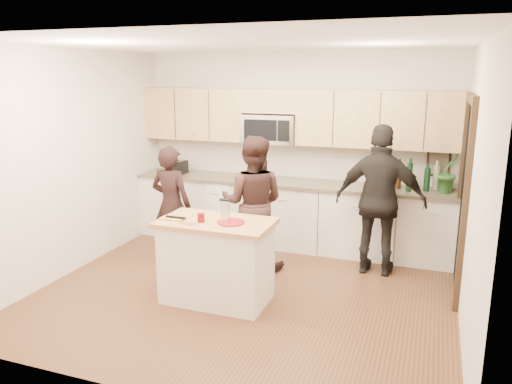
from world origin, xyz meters
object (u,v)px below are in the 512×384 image
(woman_center, at_px, (253,203))
(island, at_px, (217,260))
(toaster, at_px, (177,167))
(woman_right, at_px, (380,201))
(woman_left, at_px, (171,205))

(woman_center, bearing_deg, island, 80.02)
(toaster, height_order, woman_center, woman_center)
(island, xyz_separation_m, toaster, (-1.54, 1.97, 0.58))
(woman_right, bearing_deg, toaster, -9.16)
(toaster, bearing_deg, woman_center, -30.57)
(woman_left, bearing_deg, woman_center, -166.22)
(island, height_order, woman_center, woman_center)
(island, relative_size, woman_right, 0.65)
(island, distance_m, woman_left, 1.37)
(woman_left, bearing_deg, island, 143.96)
(woman_left, relative_size, woman_center, 0.91)
(toaster, bearing_deg, woman_left, -64.93)
(woman_center, bearing_deg, toaster, -38.90)
(woman_center, bearing_deg, woman_right, -176.15)
(woman_left, xyz_separation_m, woman_right, (2.56, 0.50, 0.15))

